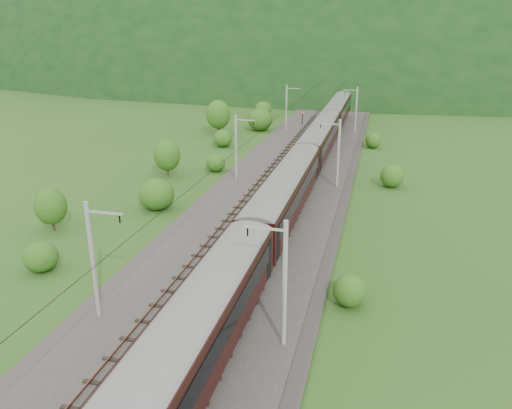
# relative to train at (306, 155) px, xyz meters

# --- Properties ---
(ground) EXTENTS (600.00, 600.00, 0.00)m
(ground) POSITION_rel_train_xyz_m (-2.40, -31.97, -3.87)
(ground) COLOR #284A17
(ground) RESTS_ON ground
(railbed) EXTENTS (14.00, 220.00, 0.30)m
(railbed) POSITION_rel_train_xyz_m (-2.40, -21.97, -3.72)
(railbed) COLOR #38332D
(railbed) RESTS_ON ground
(track_left) EXTENTS (2.40, 220.00, 0.27)m
(track_left) POSITION_rel_train_xyz_m (-4.80, -21.97, -3.50)
(track_left) COLOR brown
(track_left) RESTS_ON railbed
(track_right) EXTENTS (2.40, 220.00, 0.27)m
(track_right) POSITION_rel_train_xyz_m (-0.00, -21.97, -3.50)
(track_right) COLOR brown
(track_right) RESTS_ON railbed
(catenary_left) EXTENTS (2.54, 192.28, 8.00)m
(catenary_left) POSITION_rel_train_xyz_m (-8.52, 0.03, 0.63)
(catenary_left) COLOR gray
(catenary_left) RESTS_ON railbed
(catenary_right) EXTENTS (2.54, 192.28, 8.00)m
(catenary_right) POSITION_rel_train_xyz_m (3.72, 0.03, 0.63)
(catenary_right) COLOR gray
(catenary_right) RESTS_ON railbed
(overhead_wires) EXTENTS (4.83, 198.00, 0.03)m
(overhead_wires) POSITION_rel_train_xyz_m (-2.40, -21.97, 3.23)
(overhead_wires) COLOR black
(overhead_wires) RESTS_ON ground
(mountain_main) EXTENTS (504.00, 360.00, 244.00)m
(mountain_main) POSITION_rel_train_xyz_m (-2.40, 228.03, -3.87)
(mountain_main) COLOR black
(mountain_main) RESTS_ON ground
(mountain_ridge) EXTENTS (336.00, 280.00, 132.00)m
(mountain_ridge) POSITION_rel_train_xyz_m (-122.40, 268.03, -3.87)
(mountain_ridge) COLOR black
(mountain_ridge) RESTS_ON ground
(train) EXTENTS (3.31, 157.60, 5.77)m
(train) POSITION_rel_train_xyz_m (0.00, 0.00, 0.00)
(train) COLOR black
(train) RESTS_ON ground
(hazard_post_near) EXTENTS (0.18, 0.18, 1.65)m
(hazard_post_near) POSITION_rel_train_xyz_m (-2.76, 15.38, -2.74)
(hazard_post_near) COLOR red
(hazard_post_near) RESTS_ON railbed
(hazard_post_far) EXTENTS (0.14, 0.14, 1.35)m
(hazard_post_far) POSITION_rel_train_xyz_m (-1.83, 34.30, -2.89)
(hazard_post_far) COLOR red
(hazard_post_far) RESTS_ON railbed
(signal) EXTENTS (0.27, 0.27, 2.41)m
(signal) POSITION_rel_train_xyz_m (-6.46, 37.27, -2.15)
(signal) COLOR black
(signal) RESTS_ON railbed
(vegetation_left) EXTENTS (11.35, 145.44, 6.04)m
(vegetation_left) POSITION_rel_train_xyz_m (-16.38, -11.32, -1.61)
(vegetation_left) COLOR #235316
(vegetation_left) RESTS_ON ground
(vegetation_right) EXTENTS (5.46, 96.24, 2.50)m
(vegetation_right) POSITION_rel_train_xyz_m (8.70, -16.89, -2.76)
(vegetation_right) COLOR #235316
(vegetation_right) RESTS_ON ground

